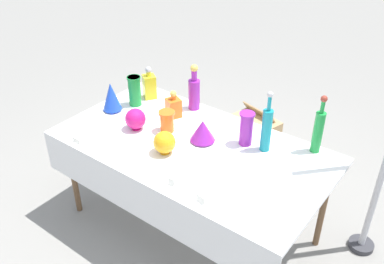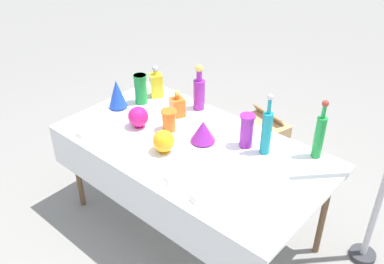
{
  "view_description": "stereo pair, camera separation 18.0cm",
  "coord_description": "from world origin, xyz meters",
  "px_view_note": "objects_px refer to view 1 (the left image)",
  "views": [
    {
      "loc": [
        1.45,
        -1.92,
        2.39
      ],
      "look_at": [
        0.0,
        0.0,
        0.86
      ],
      "focal_mm": 40.0,
      "sensor_mm": 36.0,
      "label": 1
    },
    {
      "loc": [
        1.59,
        -1.8,
        2.39
      ],
      "look_at": [
        0.0,
        0.0,
        0.86
      ],
      "focal_mm": 40.0,
      "sensor_mm": 36.0,
      "label": 2
    }
  ],
  "objects_px": {
    "cardboard_box_behind_left": "(251,136)",
    "round_bowl_0": "(164,142)",
    "tall_bottle_1": "(194,91)",
    "round_bowl_1": "(135,119)",
    "square_decanter_0": "(149,85)",
    "slender_vase_1": "(167,121)",
    "slender_vase_2": "(246,128)",
    "tall_bottle_2": "(318,129)",
    "fluted_vase_0": "(111,97)",
    "fluted_vase_1": "(203,130)",
    "square_decanter_1": "(173,107)",
    "slender_vase_0": "(135,90)",
    "tall_bottle_0": "(267,128)"
  },
  "relations": [
    {
      "from": "cardboard_box_behind_left",
      "to": "round_bowl_0",
      "type": "bearing_deg",
      "value": -86.51
    },
    {
      "from": "tall_bottle_1",
      "to": "round_bowl_1",
      "type": "xyz_separation_m",
      "value": [
        -0.15,
        -0.49,
        -0.07
      ]
    },
    {
      "from": "tall_bottle_1",
      "to": "cardboard_box_behind_left",
      "type": "height_order",
      "value": "tall_bottle_1"
    },
    {
      "from": "tall_bottle_1",
      "to": "cardboard_box_behind_left",
      "type": "distance_m",
      "value": 1.05
    },
    {
      "from": "square_decanter_0",
      "to": "slender_vase_1",
      "type": "bearing_deg",
      "value": -34.84
    },
    {
      "from": "slender_vase_2",
      "to": "cardboard_box_behind_left",
      "type": "distance_m",
      "value": 1.25
    },
    {
      "from": "tall_bottle_2",
      "to": "fluted_vase_0",
      "type": "height_order",
      "value": "tall_bottle_2"
    },
    {
      "from": "round_bowl_0",
      "to": "cardboard_box_behind_left",
      "type": "height_order",
      "value": "round_bowl_0"
    },
    {
      "from": "round_bowl_1",
      "to": "fluted_vase_1",
      "type": "bearing_deg",
      "value": 18.55
    },
    {
      "from": "fluted_vase_1",
      "to": "square_decanter_0",
      "type": "bearing_deg",
      "value": 159.97
    },
    {
      "from": "round_bowl_1",
      "to": "fluted_vase_0",
      "type": "bearing_deg",
      "value": 165.03
    },
    {
      "from": "fluted_vase_1",
      "to": "round_bowl_0",
      "type": "relative_size",
      "value": 1.1
    },
    {
      "from": "tall_bottle_2",
      "to": "slender_vase_1",
      "type": "height_order",
      "value": "tall_bottle_2"
    },
    {
      "from": "fluted_vase_0",
      "to": "fluted_vase_1",
      "type": "height_order",
      "value": "fluted_vase_0"
    },
    {
      "from": "tall_bottle_2",
      "to": "square_decanter_0",
      "type": "height_order",
      "value": "tall_bottle_2"
    },
    {
      "from": "square_decanter_1",
      "to": "round_bowl_1",
      "type": "relative_size",
      "value": 1.35
    },
    {
      "from": "fluted_vase_0",
      "to": "round_bowl_1",
      "type": "distance_m",
      "value": 0.34
    },
    {
      "from": "square_decanter_0",
      "to": "fluted_vase_0",
      "type": "distance_m",
      "value": 0.34
    },
    {
      "from": "fluted_vase_0",
      "to": "round_bowl_0",
      "type": "distance_m",
      "value": 0.72
    },
    {
      "from": "slender_vase_0",
      "to": "slender_vase_2",
      "type": "xyz_separation_m",
      "value": [
        0.98,
        0.05,
        0.0
      ]
    },
    {
      "from": "square_decanter_0",
      "to": "slender_vase_0",
      "type": "xyz_separation_m",
      "value": [
        -0.01,
        -0.16,
        0.02
      ]
    },
    {
      "from": "tall_bottle_1",
      "to": "slender_vase_0",
      "type": "distance_m",
      "value": 0.47
    },
    {
      "from": "fluted_vase_0",
      "to": "slender_vase_0",
      "type": "bearing_deg",
      "value": 66.21
    },
    {
      "from": "square_decanter_1",
      "to": "tall_bottle_0",
      "type": "bearing_deg",
      "value": 1.88
    },
    {
      "from": "fluted_vase_1",
      "to": "round_bowl_1",
      "type": "xyz_separation_m",
      "value": [
        -0.47,
        -0.16,
        -0.0
      ]
    },
    {
      "from": "square_decanter_1",
      "to": "fluted_vase_1",
      "type": "xyz_separation_m",
      "value": [
        0.37,
        -0.14,
        0.0
      ]
    },
    {
      "from": "slender_vase_1",
      "to": "square_decanter_0",
      "type": "bearing_deg",
      "value": 145.16
    },
    {
      "from": "slender_vase_1",
      "to": "tall_bottle_0",
      "type": "bearing_deg",
      "value": 17.72
    },
    {
      "from": "tall_bottle_1",
      "to": "tall_bottle_2",
      "type": "height_order",
      "value": "tall_bottle_2"
    },
    {
      "from": "tall_bottle_0",
      "to": "slender_vase_1",
      "type": "bearing_deg",
      "value": -162.28
    },
    {
      "from": "square_decanter_0",
      "to": "round_bowl_1",
      "type": "height_order",
      "value": "square_decanter_0"
    },
    {
      "from": "square_decanter_0",
      "to": "round_bowl_1",
      "type": "bearing_deg",
      "value": -59.77
    },
    {
      "from": "tall_bottle_0",
      "to": "square_decanter_0",
      "type": "height_order",
      "value": "tall_bottle_0"
    },
    {
      "from": "tall_bottle_0",
      "to": "round_bowl_1",
      "type": "bearing_deg",
      "value": -159.26
    },
    {
      "from": "slender_vase_1",
      "to": "cardboard_box_behind_left",
      "type": "distance_m",
      "value": 1.31
    },
    {
      "from": "slender_vase_2",
      "to": "cardboard_box_behind_left",
      "type": "bearing_deg",
      "value": 115.82
    },
    {
      "from": "square_decanter_0",
      "to": "cardboard_box_behind_left",
      "type": "distance_m",
      "value": 1.19
    },
    {
      "from": "square_decanter_1",
      "to": "fluted_vase_0",
      "type": "distance_m",
      "value": 0.48
    },
    {
      "from": "slender_vase_2",
      "to": "fluted_vase_1",
      "type": "xyz_separation_m",
      "value": [
        -0.25,
        -0.15,
        -0.04
      ]
    },
    {
      "from": "square_decanter_1",
      "to": "cardboard_box_behind_left",
      "type": "xyz_separation_m",
      "value": [
        0.17,
        0.93,
        -0.67
      ]
    },
    {
      "from": "tall_bottle_1",
      "to": "square_decanter_0",
      "type": "height_order",
      "value": "tall_bottle_1"
    },
    {
      "from": "square_decanter_0",
      "to": "slender_vase_1",
      "type": "height_order",
      "value": "square_decanter_0"
    },
    {
      "from": "square_decanter_0",
      "to": "tall_bottle_2",
      "type": "bearing_deg",
      "value": 3.8
    },
    {
      "from": "tall_bottle_2",
      "to": "slender_vase_1",
      "type": "bearing_deg",
      "value": -157.0
    },
    {
      "from": "round_bowl_1",
      "to": "slender_vase_1",
      "type": "bearing_deg",
      "value": 30.07
    },
    {
      "from": "slender_vase_1",
      "to": "round_bowl_1",
      "type": "xyz_separation_m",
      "value": [
        -0.2,
        -0.11,
        -0.0
      ]
    },
    {
      "from": "tall_bottle_1",
      "to": "cardboard_box_behind_left",
      "type": "relative_size",
      "value": 0.72
    },
    {
      "from": "fluted_vase_1",
      "to": "fluted_vase_0",
      "type": "bearing_deg",
      "value": -175.01
    },
    {
      "from": "tall_bottle_1",
      "to": "cardboard_box_behind_left",
      "type": "xyz_separation_m",
      "value": [
        0.13,
        0.74,
        -0.74
      ]
    },
    {
      "from": "tall_bottle_2",
      "to": "round_bowl_0",
      "type": "bearing_deg",
      "value": -141.65
    }
  ]
}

